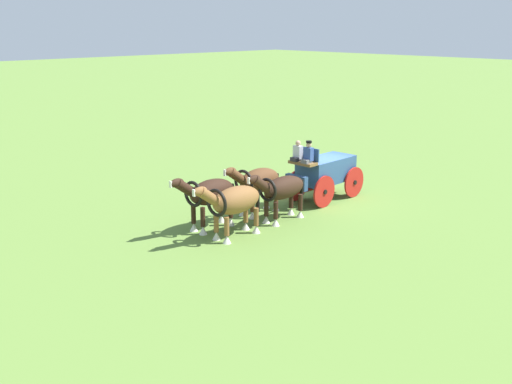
{
  "coord_description": "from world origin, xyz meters",
  "views": [
    {
      "loc": [
        20.09,
        16.34,
        7.52
      ],
      "look_at": [
        4.43,
        0.16,
        1.2
      ],
      "focal_mm": 42.37,
      "sensor_mm": 36.0,
      "label": 1
    }
  ],
  "objects_px": {
    "draft_horse_lead_near": "(234,202)",
    "draft_horse_lead_off": "(209,194)",
    "draft_horse_rear_near": "(281,189)",
    "show_wagon": "(324,171)",
    "draft_horse_rear_off": "(257,182)"
  },
  "relations": [
    {
      "from": "show_wagon",
      "to": "draft_horse_rear_off",
      "type": "bearing_deg",
      "value": -8.16
    },
    {
      "from": "draft_horse_rear_near",
      "to": "draft_horse_rear_off",
      "type": "height_order",
      "value": "draft_horse_rear_off"
    },
    {
      "from": "draft_horse_rear_off",
      "to": "draft_horse_rear_near",
      "type": "bearing_deg",
      "value": 91.54
    },
    {
      "from": "draft_horse_lead_off",
      "to": "draft_horse_lead_near",
      "type": "bearing_deg",
      "value": 92.52
    },
    {
      "from": "draft_horse_lead_near",
      "to": "draft_horse_rear_near",
      "type": "bearing_deg",
      "value": -177.72
    },
    {
      "from": "draft_horse_rear_off",
      "to": "draft_horse_lead_near",
      "type": "distance_m",
      "value": 2.91
    },
    {
      "from": "draft_horse_rear_off",
      "to": "draft_horse_lead_near",
      "type": "relative_size",
      "value": 0.96
    },
    {
      "from": "draft_horse_lead_near",
      "to": "draft_horse_lead_off",
      "type": "height_order",
      "value": "draft_horse_lead_off"
    },
    {
      "from": "show_wagon",
      "to": "draft_horse_rear_near",
      "type": "distance_m",
      "value": 3.6
    },
    {
      "from": "draft_horse_lead_off",
      "to": "draft_horse_rear_near",
      "type": "bearing_deg",
      "value": 155.62
    },
    {
      "from": "show_wagon",
      "to": "draft_horse_lead_off",
      "type": "xyz_separation_m",
      "value": [
        6.15,
        -0.41,
        0.11
      ]
    },
    {
      "from": "draft_horse_rear_near",
      "to": "draft_horse_lead_off",
      "type": "relative_size",
      "value": 1.02
    },
    {
      "from": "draft_horse_lead_near",
      "to": "draft_horse_lead_off",
      "type": "bearing_deg",
      "value": -87.48
    },
    {
      "from": "draft_horse_lead_near",
      "to": "draft_horse_lead_off",
      "type": "relative_size",
      "value": 1.04
    },
    {
      "from": "draft_horse_rear_near",
      "to": "draft_horse_lead_off",
      "type": "xyz_separation_m",
      "value": [
        2.64,
        -1.2,
        0.1
      ]
    }
  ]
}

